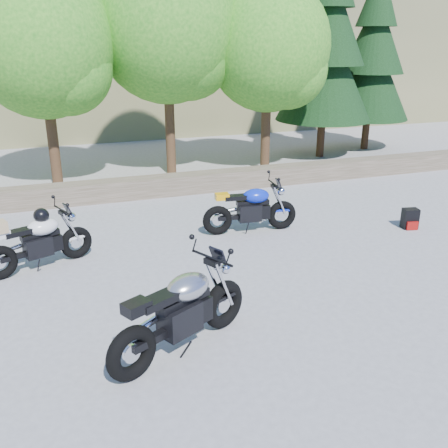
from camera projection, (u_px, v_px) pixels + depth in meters
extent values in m
plane|color=gray|center=(232.00, 288.00, 8.15)|extent=(90.00, 90.00, 0.00)
cube|color=brown|center=(160.00, 186.00, 12.94)|extent=(22.00, 0.55, 0.50)
cylinder|color=#382314|center=(52.00, 132.00, 13.24)|extent=(0.28, 0.28, 3.02)
sphere|color=#217319|center=(41.00, 41.00, 12.45)|extent=(3.67, 3.67, 3.67)
sphere|color=#217319|center=(65.00, 68.00, 12.56)|extent=(2.38, 2.38, 2.38)
cylinder|color=#382314|center=(170.00, 117.00, 14.54)|extent=(0.28, 0.28, 3.36)
sphere|color=#217319|center=(166.00, 24.00, 13.66)|extent=(4.08, 4.08, 4.08)
sphere|color=#217319|center=(187.00, 52.00, 13.80)|extent=(2.64, 2.64, 2.64)
cylinder|color=#382314|center=(266.00, 123.00, 14.95)|extent=(0.28, 0.28, 2.91)
sphere|color=#217319|center=(268.00, 46.00, 14.19)|extent=(3.54, 3.54, 3.54)
sphere|color=#217319|center=(288.00, 69.00, 14.29)|extent=(2.29, 2.29, 2.29)
cylinder|color=#382314|center=(322.00, 125.00, 16.94)|extent=(0.26, 0.26, 2.16)
cone|color=black|center=(325.00, 70.00, 16.31)|extent=(3.17, 3.17, 3.24)
cone|color=black|center=(329.00, 17.00, 15.76)|extent=(2.45, 2.45, 2.88)
cylinder|color=#382314|center=(366.00, 123.00, 18.18)|extent=(0.26, 0.26, 1.92)
cone|color=black|center=(371.00, 77.00, 17.63)|extent=(2.82, 2.82, 2.88)
cone|color=black|center=(375.00, 34.00, 17.13)|extent=(2.18, 2.18, 2.56)
torus|color=black|center=(223.00, 304.00, 6.96)|extent=(0.70, 0.48, 0.70)
torus|color=black|center=(132.00, 353.00, 5.88)|extent=(0.70, 0.48, 0.70)
cylinder|color=silver|center=(223.00, 304.00, 6.96)|extent=(0.23, 0.15, 0.24)
cylinder|color=silver|center=(132.00, 353.00, 5.88)|extent=(0.23, 0.15, 0.24)
cube|color=black|center=(180.00, 318.00, 6.36)|extent=(0.62, 0.54, 0.40)
cube|color=black|center=(184.00, 300.00, 6.33)|extent=(0.76, 0.51, 0.11)
ellipsoid|color=#A5A5A9|center=(188.00, 287.00, 6.33)|extent=(0.76, 0.67, 0.33)
cube|color=black|center=(158.00, 300.00, 6.00)|extent=(0.60, 0.47, 0.10)
cube|color=black|center=(136.00, 307.00, 5.76)|extent=(0.37, 0.34, 0.14)
cylinder|color=black|center=(212.00, 258.00, 6.54)|extent=(0.37, 0.66, 0.04)
sphere|color=silver|center=(221.00, 267.00, 6.73)|extent=(0.20, 0.20, 0.20)
torus|color=black|center=(76.00, 243.00, 9.19)|extent=(0.62, 0.36, 0.61)
torus|color=black|center=(0.00, 263.00, 8.37)|extent=(0.62, 0.36, 0.61)
cylinder|color=silver|center=(76.00, 243.00, 9.19)|extent=(0.21, 0.11, 0.21)
cylinder|color=silver|center=(0.00, 263.00, 8.37)|extent=(0.21, 0.11, 0.21)
cube|color=black|center=(38.00, 247.00, 8.73)|extent=(0.53, 0.43, 0.34)
cube|color=black|center=(40.00, 235.00, 8.70)|extent=(0.67, 0.38, 0.09)
ellipsoid|color=silver|center=(43.00, 227.00, 8.69)|extent=(0.64, 0.54, 0.29)
cube|color=black|center=(19.00, 232.00, 8.44)|extent=(0.52, 0.37, 0.09)
cube|color=silver|center=(1.00, 234.00, 8.25)|extent=(0.32, 0.27, 0.12)
cylinder|color=black|center=(62.00, 210.00, 8.84)|extent=(0.26, 0.59, 0.03)
sphere|color=silver|center=(71.00, 217.00, 8.99)|extent=(0.17, 0.17, 0.17)
ellipsoid|color=black|center=(41.00, 215.00, 8.62)|extent=(0.35, 0.36, 0.25)
torus|color=black|center=(282.00, 215.00, 10.61)|extent=(0.64, 0.21, 0.63)
torus|color=black|center=(217.00, 220.00, 10.29)|extent=(0.64, 0.21, 0.63)
cylinder|color=silver|center=(282.00, 215.00, 10.61)|extent=(0.22, 0.06, 0.21)
cylinder|color=silver|center=(217.00, 220.00, 10.29)|extent=(0.22, 0.06, 0.21)
cube|color=black|center=(249.00, 212.00, 10.41)|extent=(0.49, 0.33, 0.35)
cube|color=black|center=(253.00, 202.00, 10.35)|extent=(0.70, 0.22, 0.10)
ellipsoid|color=#0B21B3|center=(256.00, 196.00, 10.32)|extent=(0.59, 0.43, 0.30)
cube|color=black|center=(236.00, 197.00, 10.22)|extent=(0.51, 0.26, 0.09)
cube|color=orange|center=(222.00, 197.00, 10.14)|extent=(0.29, 0.22, 0.13)
cylinder|color=black|center=(274.00, 184.00, 10.33)|extent=(0.09, 0.65, 0.03)
sphere|color=silver|center=(281.00, 191.00, 10.42)|extent=(0.18, 0.18, 0.18)
cube|color=black|center=(410.00, 218.00, 10.69)|extent=(0.36, 0.29, 0.43)
cube|color=maroon|center=(412.00, 226.00, 10.60)|extent=(0.25, 0.09, 0.18)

